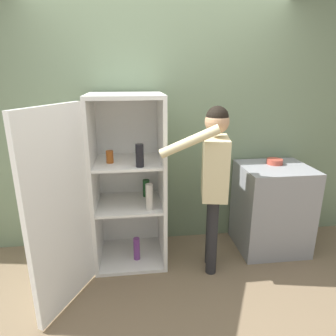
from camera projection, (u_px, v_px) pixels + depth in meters
The scene contains 6 objects.
ground_plane at pixel (174, 294), 2.59m from camera, with size 12.00×12.00×0.00m, color #7A664C.
wall_back at pixel (162, 128), 3.13m from camera, with size 7.00×0.06×2.55m.
refrigerator at pixel (116, 186), 2.78m from camera, with size 1.03×1.23×1.65m.
person at pixel (214, 170), 2.65m from camera, with size 0.66×0.50×1.56m.
counter at pixel (272, 208), 3.17m from camera, with size 0.70×0.61×0.92m.
bowl at pixel (275, 162), 3.11m from camera, with size 0.16×0.16×0.05m.
Camera 1 is at (-0.32, -2.11, 1.82)m, focal length 32.00 mm.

